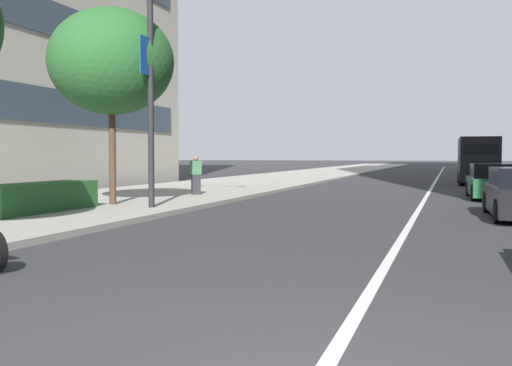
{
  "coord_description": "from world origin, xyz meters",
  "views": [
    {
      "loc": [
        -4.29,
        -0.93,
        1.7
      ],
      "look_at": [
        10.14,
        3.75,
        1.0
      ],
      "focal_mm": 42.15,
      "sensor_mm": 36.0,
      "label": 1
    }
  ],
  "objects_px": {
    "delivery_van_ahead": "(478,160)",
    "pedestrian_on_plaza": "(196,175)",
    "street_lamp_with_banners": "(161,20)",
    "street_tree_far_plaza": "(111,62)",
    "car_mid_block_traffic": "(495,182)"
  },
  "relations": [
    {
      "from": "delivery_van_ahead",
      "to": "pedestrian_on_plaza",
      "type": "height_order",
      "value": "delivery_van_ahead"
    },
    {
      "from": "car_mid_block_traffic",
      "to": "street_lamp_with_banners",
      "type": "height_order",
      "value": "street_lamp_with_banners"
    },
    {
      "from": "pedestrian_on_plaza",
      "to": "car_mid_block_traffic",
      "type": "bearing_deg",
      "value": -118.01
    },
    {
      "from": "car_mid_block_traffic",
      "to": "street_tree_far_plaza",
      "type": "relative_size",
      "value": 0.71
    },
    {
      "from": "street_lamp_with_banners",
      "to": "pedestrian_on_plaza",
      "type": "relative_size",
      "value": 6.04
    },
    {
      "from": "delivery_van_ahead",
      "to": "pedestrian_on_plaza",
      "type": "bearing_deg",
      "value": 144.21
    },
    {
      "from": "street_tree_far_plaza",
      "to": "pedestrian_on_plaza",
      "type": "xyz_separation_m",
      "value": [
        5.13,
        -0.62,
        -3.71
      ]
    },
    {
      "from": "street_lamp_with_banners",
      "to": "street_tree_far_plaza",
      "type": "height_order",
      "value": "street_lamp_with_banners"
    },
    {
      "from": "street_lamp_with_banners",
      "to": "delivery_van_ahead",
      "type": "bearing_deg",
      "value": -24.19
    },
    {
      "from": "car_mid_block_traffic",
      "to": "pedestrian_on_plaza",
      "type": "relative_size",
      "value": 2.82
    },
    {
      "from": "street_tree_far_plaza",
      "to": "car_mid_block_traffic",
      "type": "bearing_deg",
      "value": -54.34
    },
    {
      "from": "car_mid_block_traffic",
      "to": "delivery_van_ahead",
      "type": "bearing_deg",
      "value": -1.52
    },
    {
      "from": "street_lamp_with_banners",
      "to": "street_tree_far_plaza",
      "type": "bearing_deg",
      "value": 72.32
    },
    {
      "from": "car_mid_block_traffic",
      "to": "pedestrian_on_plaza",
      "type": "xyz_separation_m",
      "value": [
        -3.38,
        11.24,
        0.28
      ]
    },
    {
      "from": "delivery_van_ahead",
      "to": "street_tree_far_plaza",
      "type": "relative_size",
      "value": 0.98
    }
  ]
}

